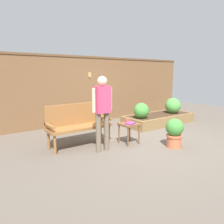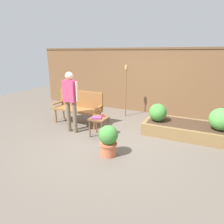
{
  "view_description": "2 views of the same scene",
  "coord_description": "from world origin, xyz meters",
  "px_view_note": "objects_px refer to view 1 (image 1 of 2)",
  "views": [
    {
      "loc": [
        -3.6,
        -3.69,
        1.61
      ],
      "look_at": [
        -0.22,
        0.97,
        0.59
      ],
      "focal_mm": 35.11,
      "sensor_mm": 36.0,
      "label": 1
    },
    {
      "loc": [
        1.89,
        -3.98,
        2.03
      ],
      "look_at": [
        -0.21,
        0.39,
        0.56
      ],
      "focal_mm": 31.99,
      "sensor_mm": 36.0,
      "label": 2
    }
  ],
  "objects_px": {
    "garden_bench": "(78,121)",
    "side_table": "(129,127)",
    "shrub_near_bench": "(141,111)",
    "person_by_bench": "(102,107)",
    "tiki_torch": "(90,90)",
    "potted_boxwood": "(174,132)",
    "shrub_far_corner": "(173,106)",
    "cup_on_table": "(127,121)",
    "book_on_table": "(130,123)"
  },
  "relations": [
    {
      "from": "shrub_near_bench",
      "to": "shrub_far_corner",
      "type": "height_order",
      "value": "shrub_far_corner"
    },
    {
      "from": "potted_boxwood",
      "to": "tiki_torch",
      "type": "bearing_deg",
      "value": 104.34
    },
    {
      "from": "garden_bench",
      "to": "shrub_near_bench",
      "type": "distance_m",
      "value": 2.25
    },
    {
      "from": "tiki_torch",
      "to": "person_by_bench",
      "type": "bearing_deg",
      "value": -112.97
    },
    {
      "from": "garden_bench",
      "to": "book_on_table",
      "type": "bearing_deg",
      "value": -34.82
    },
    {
      "from": "potted_boxwood",
      "to": "shrub_near_bench",
      "type": "xyz_separation_m",
      "value": [
        0.59,
        1.68,
        0.18
      ]
    },
    {
      "from": "cup_on_table",
      "to": "potted_boxwood",
      "type": "xyz_separation_m",
      "value": [
        0.61,
        -0.89,
        -0.17
      ]
    },
    {
      "from": "shrub_far_corner",
      "to": "shrub_near_bench",
      "type": "bearing_deg",
      "value": 180.0
    },
    {
      "from": "potted_boxwood",
      "to": "tiki_torch",
      "type": "relative_size",
      "value": 0.39
    },
    {
      "from": "tiki_torch",
      "to": "potted_boxwood",
      "type": "bearing_deg",
      "value": -75.66
    },
    {
      "from": "cup_on_table",
      "to": "shrub_near_bench",
      "type": "bearing_deg",
      "value": 33.29
    },
    {
      "from": "cup_on_table",
      "to": "tiki_torch",
      "type": "xyz_separation_m",
      "value": [
        -0.04,
        1.65,
        0.61
      ]
    },
    {
      "from": "cup_on_table",
      "to": "garden_bench",
      "type": "bearing_deg",
      "value": 154.63
    },
    {
      "from": "potted_boxwood",
      "to": "person_by_bench",
      "type": "relative_size",
      "value": 0.41
    },
    {
      "from": "cup_on_table",
      "to": "tiki_torch",
      "type": "bearing_deg",
      "value": 91.32
    },
    {
      "from": "side_table",
      "to": "person_by_bench",
      "type": "distance_m",
      "value": 0.94
    },
    {
      "from": "potted_boxwood",
      "to": "tiki_torch",
      "type": "xyz_separation_m",
      "value": [
        -0.65,
        2.54,
        0.78
      ]
    },
    {
      "from": "book_on_table",
      "to": "person_by_bench",
      "type": "distance_m",
      "value": 0.87
    },
    {
      "from": "side_table",
      "to": "cup_on_table",
      "type": "bearing_deg",
      "value": 71.42
    },
    {
      "from": "garden_bench",
      "to": "shrub_far_corner",
      "type": "height_order",
      "value": "garden_bench"
    },
    {
      "from": "side_table",
      "to": "book_on_table",
      "type": "xyz_separation_m",
      "value": [
        -0.02,
        -0.07,
        0.1
      ]
    },
    {
      "from": "cup_on_table",
      "to": "shrub_far_corner",
      "type": "height_order",
      "value": "shrub_far_corner"
    },
    {
      "from": "garden_bench",
      "to": "side_table",
      "type": "height_order",
      "value": "garden_bench"
    },
    {
      "from": "shrub_far_corner",
      "to": "person_by_bench",
      "type": "relative_size",
      "value": 0.33
    },
    {
      "from": "garden_bench",
      "to": "potted_boxwood",
      "type": "distance_m",
      "value": 2.16
    },
    {
      "from": "potted_boxwood",
      "to": "shrub_far_corner",
      "type": "height_order",
      "value": "shrub_far_corner"
    },
    {
      "from": "shrub_far_corner",
      "to": "cup_on_table",
      "type": "bearing_deg",
      "value": -163.38
    },
    {
      "from": "side_table",
      "to": "person_by_bench",
      "type": "xyz_separation_m",
      "value": [
        -0.77,
        -0.06,
        0.54
      ]
    },
    {
      "from": "shrub_far_corner",
      "to": "tiki_torch",
      "type": "relative_size",
      "value": 0.31
    },
    {
      "from": "shrub_near_bench",
      "to": "tiki_torch",
      "type": "bearing_deg",
      "value": 145.06
    },
    {
      "from": "side_table",
      "to": "person_by_bench",
      "type": "bearing_deg",
      "value": -175.67
    },
    {
      "from": "person_by_bench",
      "to": "tiki_torch",
      "type": "bearing_deg",
      "value": 67.03
    },
    {
      "from": "potted_boxwood",
      "to": "shrub_far_corner",
      "type": "relative_size",
      "value": 1.25
    },
    {
      "from": "garden_bench",
      "to": "cup_on_table",
      "type": "distance_m",
      "value": 1.15
    },
    {
      "from": "book_on_table",
      "to": "tiki_torch",
      "type": "distance_m",
      "value": 1.94
    },
    {
      "from": "tiki_torch",
      "to": "person_by_bench",
      "type": "distance_m",
      "value": 1.99
    },
    {
      "from": "book_on_table",
      "to": "tiki_torch",
      "type": "bearing_deg",
      "value": 64.74
    },
    {
      "from": "cup_on_table",
      "to": "person_by_bench",
      "type": "bearing_deg",
      "value": -167.85
    },
    {
      "from": "book_on_table",
      "to": "person_by_bench",
      "type": "bearing_deg",
      "value": 154.39
    },
    {
      "from": "shrub_far_corner",
      "to": "tiki_torch",
      "type": "height_order",
      "value": "tiki_torch"
    },
    {
      "from": "book_on_table",
      "to": "potted_boxwood",
      "type": "xyz_separation_m",
      "value": [
        0.67,
        -0.7,
        -0.15
      ]
    },
    {
      "from": "potted_boxwood",
      "to": "person_by_bench",
      "type": "height_order",
      "value": "person_by_bench"
    },
    {
      "from": "side_table",
      "to": "tiki_torch",
      "type": "xyz_separation_m",
      "value": [
        0.0,
        1.76,
        0.73
      ]
    },
    {
      "from": "book_on_table",
      "to": "shrub_far_corner",
      "type": "distance_m",
      "value": 2.86
    },
    {
      "from": "side_table",
      "to": "cup_on_table",
      "type": "height_order",
      "value": "cup_on_table"
    },
    {
      "from": "shrub_far_corner",
      "to": "book_on_table",
      "type": "bearing_deg",
      "value": -160.12
    },
    {
      "from": "side_table",
      "to": "person_by_bench",
      "type": "height_order",
      "value": "person_by_bench"
    },
    {
      "from": "side_table",
      "to": "tiki_torch",
      "type": "relative_size",
      "value": 0.29
    },
    {
      "from": "book_on_table",
      "to": "shrub_near_bench",
      "type": "distance_m",
      "value": 1.59
    },
    {
      "from": "shrub_far_corner",
      "to": "tiki_torch",
      "type": "distance_m",
      "value": 2.86
    }
  ]
}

